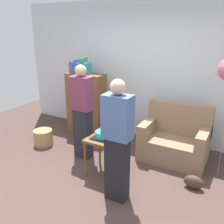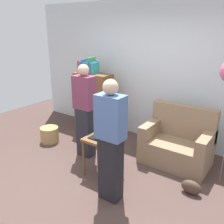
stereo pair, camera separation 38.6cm
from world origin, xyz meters
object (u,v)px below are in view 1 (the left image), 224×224
at_px(bookshelf, 86,103).
at_px(birthday_cake, 104,135).
at_px(side_table, 104,143).
at_px(person_blowing_candles, 82,112).
at_px(couch, 175,141).
at_px(wicker_basket, 43,137).
at_px(handbag, 194,182).
at_px(person_holding_cake, 117,142).

distance_m(bookshelf, birthday_cake, 1.63).
distance_m(side_table, person_blowing_candles, 0.75).
bearing_deg(couch, wicker_basket, -163.60).
relative_size(birthday_cake, wicker_basket, 0.89).
bearing_deg(handbag, wicker_basket, 179.88).
height_order(side_table, birthday_cake, birthday_cake).
relative_size(couch, wicker_basket, 3.06).
bearing_deg(person_holding_cake, birthday_cake, -49.26).
height_order(couch, bookshelf, bookshelf).
xyz_separation_m(birthday_cake, wicker_basket, (-1.56, 0.29, -0.51)).
relative_size(side_table, birthday_cake, 1.92).
xyz_separation_m(couch, bookshelf, (-1.95, 0.17, 0.34)).
distance_m(wicker_basket, handbag, 2.88).
bearing_deg(person_holding_cake, couch, -110.96).
bearing_deg(birthday_cake, bookshelf, 134.04).
distance_m(side_table, person_holding_cake, 0.69).
bearing_deg(person_blowing_candles, birthday_cake, -29.50).
height_order(bookshelf, person_blowing_candles, person_blowing_candles).
relative_size(person_blowing_candles, wicker_basket, 4.53).
distance_m(person_blowing_candles, wicker_basket, 1.18).
relative_size(bookshelf, person_holding_cake, 0.99).
xyz_separation_m(birthday_cake, person_blowing_candles, (-0.61, 0.30, 0.17)).
bearing_deg(birthday_cake, wicker_basket, 169.39).
bearing_deg(person_blowing_candles, side_table, -29.50).
distance_m(side_table, wicker_basket, 1.63).
distance_m(bookshelf, person_holding_cake, 2.25).
xyz_separation_m(couch, wicker_basket, (-2.38, -0.70, -0.19)).
bearing_deg(birthday_cake, couch, 50.53).
distance_m(bookshelf, person_blowing_candles, 1.02).
bearing_deg(wicker_basket, birthday_cake, -10.61).
bearing_deg(person_blowing_candles, couch, 23.00).
height_order(person_holding_cake, handbag, person_holding_cake).
distance_m(birthday_cake, wicker_basket, 1.67).
height_order(couch, person_blowing_candles, person_blowing_candles).
bearing_deg(couch, side_table, -129.47).
relative_size(bookshelf, handbag, 5.77).
height_order(person_blowing_candles, wicker_basket, person_blowing_candles).
height_order(side_table, person_blowing_candles, person_blowing_candles).
bearing_deg(bookshelf, person_blowing_candles, -58.75).
bearing_deg(bookshelf, wicker_basket, -116.32).
bearing_deg(wicker_basket, couch, 16.40).
xyz_separation_m(bookshelf, side_table, (1.13, -1.17, -0.17)).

